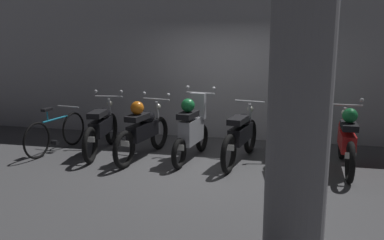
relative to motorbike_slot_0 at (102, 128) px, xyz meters
name	(u,v)px	position (x,y,z in m)	size (l,w,h in m)	color
ground_plane	(212,166)	(2.21, -0.35, -0.49)	(80.00, 80.00, 0.00)	#4C4C4F
back_wall	(231,65)	(2.21, 1.80, 1.11)	(16.00, 0.30, 3.20)	#ADADB2
motorbike_slot_0	(102,128)	(0.00, 0.00, 0.00)	(0.59, 1.95, 1.15)	black
motorbike_slot_1	(143,130)	(0.89, -0.15, 0.04)	(0.59, 1.94, 1.15)	black
motorbike_slot_2	(192,129)	(1.77, -0.03, 0.08)	(0.58, 1.68, 1.29)	black
motorbike_slot_3	(241,135)	(2.66, 0.01, 0.00)	(0.60, 1.93, 1.03)	black
motorbike_slot_4	(292,139)	(3.53, -0.08, 0.00)	(0.58, 1.94, 1.15)	black
motorbike_slot_5	(347,139)	(4.42, -0.05, 0.04)	(0.59, 1.95, 1.15)	black
bicycle	(56,133)	(-0.90, -0.12, -0.13)	(0.50, 1.71, 0.89)	black
support_pillar	(300,103)	(3.53, -3.15, 1.11)	(0.60, 0.60, 3.20)	gray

